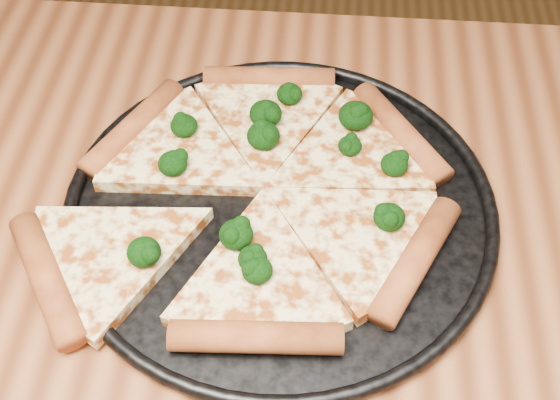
{
  "coord_description": "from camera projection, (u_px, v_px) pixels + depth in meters",
  "views": [
    {
      "loc": [
        0.1,
        -0.29,
        1.29
      ],
      "look_at": [
        0.07,
        0.14,
        0.77
      ],
      "focal_mm": 46.26,
      "sensor_mm": 36.0,
      "label": 1
    }
  ],
  "objects": [
    {
      "name": "pizza_pan",
      "position": [
        280.0,
        205.0,
        0.68
      ],
      "size": [
        0.41,
        0.41,
        0.02
      ],
      "color": "black",
      "rests_on": "dining_table"
    },
    {
      "name": "dining_table",
      "position": [
        196.0,
        382.0,
        0.67
      ],
      "size": [
        1.2,
        0.9,
        0.75
      ],
      "color": "brown",
      "rests_on": "ground"
    },
    {
      "name": "broccoli_florets",
      "position": [
        275.0,
        166.0,
        0.68
      ],
      "size": [
        0.25,
        0.25,
        0.03
      ],
      "color": "black",
      "rests_on": "pizza"
    },
    {
      "name": "pizza",
      "position": [
        255.0,
        192.0,
        0.68
      ],
      "size": [
        0.41,
        0.36,
        0.03
      ],
      "rotation": [
        0.0,
        0.0,
        0.06
      ],
      "color": "#FFE29C",
      "rests_on": "pizza_pan"
    }
  ]
}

